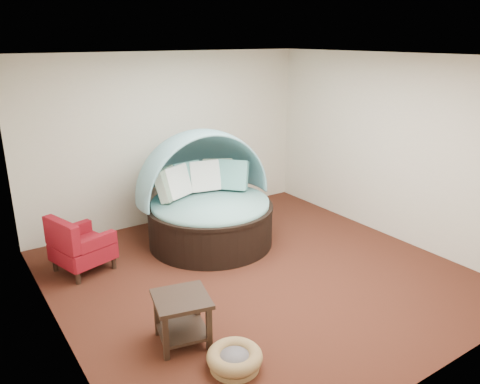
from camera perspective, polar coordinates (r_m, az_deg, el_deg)
floor at (r=6.35m, az=2.15°, el=-9.94°), size 5.00×5.00×0.00m
wall_back at (r=7.91m, az=-8.52°, el=6.45°), size 5.00×0.00×5.00m
wall_front at (r=4.19m, az=23.05°, el=-5.78°), size 5.00×0.00×5.00m
wall_left at (r=4.84m, az=-22.32°, el=-2.48°), size 0.00×5.00×5.00m
wall_right at (r=7.52m, az=17.92°, el=5.15°), size 0.00×5.00×5.00m
ceiling at (r=5.59m, az=2.50°, el=16.22°), size 5.00×5.00×0.00m
canopy_daybed at (r=7.05m, az=-4.11°, el=0.08°), size 2.09×1.98×1.73m
pet_basket at (r=4.73m, az=-0.66°, el=-19.65°), size 0.69×0.69×0.19m
red_armchair at (r=6.61m, az=-19.03°, el=-6.25°), size 0.85×0.85×0.80m
side_table at (r=4.95m, az=-7.09°, el=-14.44°), size 0.66×0.66×0.53m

